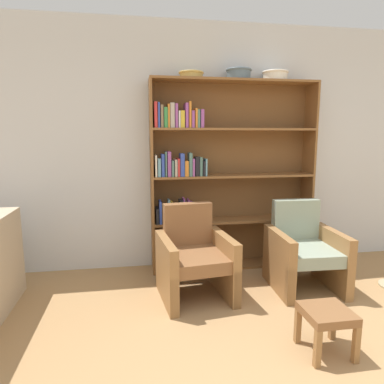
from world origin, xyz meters
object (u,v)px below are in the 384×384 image
object	(u,v)px
bowl_cream	(191,75)
armchair_leather	(194,257)
bowl_copper	(239,74)
bookshelf	(217,179)
armchair_cushioned	(304,251)
footstool	(327,318)
bowl_sage	(275,75)

from	to	relation	value
bowl_cream	armchair_leather	xyz separation A→B (m)	(-0.08, -0.66, -1.77)
bowl_copper	armchair_leather	distance (m)	2.01
bookshelf	bowl_cream	distance (m)	1.16
armchair_cushioned	bowl_copper	bearing A→B (deg)	-49.94
footstool	armchair_cushioned	bearing A→B (deg)	71.13
bowl_copper	armchair_leather	size ratio (longest dim) A/B	0.33
bowl_cream	armchair_cushioned	distance (m)	2.15
bowl_cream	armchair_leather	distance (m)	1.89
armchair_leather	bowl_cream	bearing A→B (deg)	-103.71
bowl_copper	armchair_leather	world-z (taller)	bowl_copper
bowl_cream	footstool	bearing A→B (deg)	-68.12
bookshelf	footstool	size ratio (longest dim) A/B	6.52
bowl_cream	bowl_sage	xyz separation A→B (m)	(0.94, -0.00, 0.02)
bowl_copper	footstool	distance (m)	2.56
bowl_copper	bowl_sage	world-z (taller)	bowl_copper
armchair_cushioned	footstool	xyz separation A→B (m)	(-0.35, -1.03, -0.12)
bowl_sage	armchair_leather	bearing A→B (deg)	-147.07
bowl_cream	bowl_copper	distance (m)	0.52
footstool	bowl_cream	bearing A→B (deg)	111.88
bowl_cream	bowl_copper	world-z (taller)	bowl_copper
bookshelf	armchair_leather	world-z (taller)	bookshelf
bowl_cream	bowl_copper	bearing A→B (deg)	-0.00
bowl_cream	footstool	world-z (taller)	bowl_cream
bowl_cream	armchair_cushioned	bearing A→B (deg)	-32.54
bookshelf	footstool	xyz separation A→B (m)	(0.38, -1.71, -0.77)
bookshelf	armchair_leather	size ratio (longest dim) A/B	2.47
bowl_sage	armchair_leather	size ratio (longest dim) A/B	0.34
bowl_cream	footstool	distance (m)	2.63
armchair_leather	armchair_cushioned	world-z (taller)	same
bowl_copper	armchair_leather	xyz separation A→B (m)	(-0.60, -0.66, -1.80)
bookshelf	armchair_cushioned	distance (m)	1.20
bowl_cream	armchair_leather	world-z (taller)	bowl_cream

